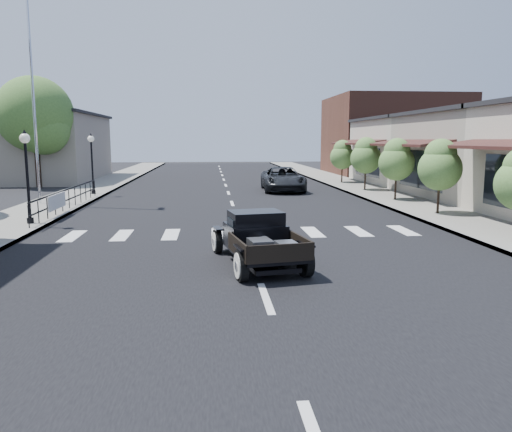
{
  "coord_description": "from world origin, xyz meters",
  "views": [
    {
      "loc": [
        -1.08,
        -12.53,
        3.15
      ],
      "look_at": [
        0.21,
        1.44,
        1.0
      ],
      "focal_mm": 35.0,
      "sensor_mm": 36.0,
      "label": 1
    }
  ],
  "objects": [
    {
      "name": "ground",
      "position": [
        0.0,
        0.0,
        0.0
      ],
      "size": [
        120.0,
        120.0,
        0.0
      ],
      "primitive_type": "plane",
      "color": "black",
      "rests_on": "ground"
    },
    {
      "name": "far_building_right",
      "position": [
        15.5,
        32.0,
        3.5
      ],
      "size": [
        11.0,
        10.0,
        7.0
      ],
      "primitive_type": "cube",
      "color": "brown",
      "rests_on": "ground"
    },
    {
      "name": "flagpole",
      "position": [
        -9.2,
        12.0,
        6.66
      ],
      "size": [
        0.12,
        0.12,
        13.03
      ],
      "primitive_type": "cylinder",
      "color": "silver",
      "rests_on": "sidewalk_left"
    },
    {
      "name": "small_tree_c",
      "position": [
        8.3,
        11.94,
        1.64
      ],
      "size": [
        1.78,
        1.78,
        2.97
      ],
      "primitive_type": null,
      "color": "#4F7937",
      "rests_on": "sidewalk_right"
    },
    {
      "name": "lamp_post_c",
      "position": [
        -7.6,
        16.0,
        1.83
      ],
      "size": [
        0.36,
        0.36,
        3.35
      ],
      "primitive_type": null,
      "color": "black",
      "rests_on": "sidewalk_left"
    },
    {
      "name": "sidewalk_left",
      "position": [
        -8.5,
        15.0,
        0.07
      ],
      "size": [
        3.0,
        80.0,
        0.15
      ],
      "primitive_type": "cube",
      "color": "gray",
      "rests_on": "ground"
    },
    {
      "name": "low_building_left",
      "position": [
        -15.0,
        28.0,
        2.5
      ],
      "size": [
        10.0,
        12.0,
        5.0
      ],
      "primitive_type": "cube",
      "color": "gray",
      "rests_on": "ground"
    },
    {
      "name": "small_tree_e",
      "position": [
        8.3,
        22.35,
        1.59
      ],
      "size": [
        1.73,
        1.73,
        2.88
      ],
      "primitive_type": null,
      "color": "#4F7937",
      "rests_on": "sidewalk_right"
    },
    {
      "name": "storefront_mid",
      "position": [
        15.0,
        13.0,
        2.25
      ],
      "size": [
        10.0,
        9.0,
        4.5
      ],
      "primitive_type": "cube",
      "color": "gray",
      "rests_on": "ground"
    },
    {
      "name": "sidewalk_right",
      "position": [
        8.5,
        15.0,
        0.07
      ],
      "size": [
        3.0,
        80.0,
        0.15
      ],
      "primitive_type": "cube",
      "color": "gray",
      "rests_on": "ground"
    },
    {
      "name": "lamp_post_b",
      "position": [
        -7.6,
        6.0,
        1.83
      ],
      "size": [
        0.36,
        0.36,
        3.35
      ],
      "primitive_type": null,
      "color": "black",
      "rests_on": "sidewalk_left"
    },
    {
      "name": "hotrod_pickup",
      "position": [
        0.1,
        -0.24,
        0.69
      ],
      "size": [
        2.55,
        4.27,
        1.39
      ],
      "primitive_type": null,
      "rotation": [
        0.0,
        0.0,
        0.18
      ],
      "color": "black",
      "rests_on": "ground"
    },
    {
      "name": "small_tree_d",
      "position": [
        8.3,
        16.97,
        1.67
      ],
      "size": [
        1.83,
        1.83,
        3.04
      ],
      "primitive_type": null,
      "color": "#4F7937",
      "rests_on": "sidewalk_right"
    },
    {
      "name": "big_tree_far",
      "position": [
        -12.5,
        22.0,
        3.64
      ],
      "size": [
        4.96,
        4.96,
        7.28
      ],
      "primitive_type": null,
      "color": "#446B2D",
      "rests_on": "ground"
    },
    {
      "name": "second_car",
      "position": [
        3.39,
        17.88,
        0.74
      ],
      "size": [
        2.64,
        5.38,
        1.47
      ],
      "primitive_type": "imported",
      "rotation": [
        0.0,
        0.0,
        -0.04
      ],
      "color": "black",
      "rests_on": "ground"
    },
    {
      "name": "banner",
      "position": [
        -7.22,
        8.0,
        0.45
      ],
      "size": [
        0.04,
        2.2,
        0.6
      ],
      "primitive_type": null,
      "color": "silver",
      "rests_on": "sidewalk_left"
    },
    {
      "name": "small_tree_b",
      "position": [
        8.3,
        7.13,
        1.62
      ],
      "size": [
        1.76,
        1.76,
        2.93
      ],
      "primitive_type": null,
      "color": "#4F7937",
      "rests_on": "sidewalk_right"
    },
    {
      "name": "railing",
      "position": [
        -7.3,
        10.0,
        0.65
      ],
      "size": [
        0.08,
        10.0,
        1.0
      ],
      "primitive_type": null,
      "color": "black",
      "rests_on": "sidewalk_left"
    },
    {
      "name": "storefront_far",
      "position": [
        15.0,
        22.0,
        2.25
      ],
      "size": [
        10.0,
        9.0,
        4.5
      ],
      "primitive_type": "cube",
      "color": "beige",
      "rests_on": "ground"
    },
    {
      "name": "road",
      "position": [
        0.0,
        15.0,
        0.01
      ],
      "size": [
        14.0,
        80.0,
        0.02
      ],
      "primitive_type": "cube",
      "color": "black",
      "rests_on": "ground"
    },
    {
      "name": "road_markings",
      "position": [
        0.0,
        10.0,
        0.0
      ],
      "size": [
        12.0,
        60.0,
        0.06
      ],
      "primitive_type": null,
      "color": "silver",
      "rests_on": "ground"
    }
  ]
}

